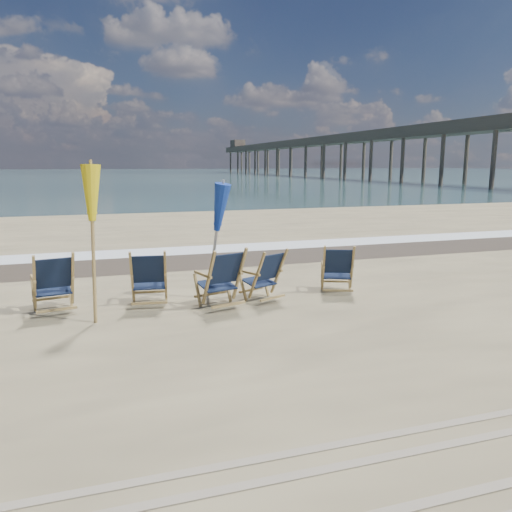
{
  "coord_description": "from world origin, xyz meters",
  "views": [
    {
      "loc": [
        -2.58,
        -5.83,
        2.46
      ],
      "look_at": [
        0.0,
        2.2,
        0.9
      ],
      "focal_mm": 35.0,
      "sensor_mm": 36.0,
      "label": 1
    }
  ],
  "objects_px": {
    "beach_chair_3": "(279,273)",
    "umbrella_yellow": "(90,202)",
    "beach_chair_1": "(166,278)",
    "beach_chair_2": "(240,276)",
    "beach_chair_4": "(352,270)",
    "fishing_pier": "(338,151)",
    "umbrella_blue": "(214,212)",
    "beach_chair_0": "(73,281)"
  },
  "relations": [
    {
      "from": "beach_chair_0",
      "to": "beach_chair_1",
      "type": "height_order",
      "value": "beach_chair_0"
    },
    {
      "from": "beach_chair_4",
      "to": "umbrella_blue",
      "type": "height_order",
      "value": "umbrella_blue"
    },
    {
      "from": "beach_chair_3",
      "to": "umbrella_blue",
      "type": "height_order",
      "value": "umbrella_blue"
    },
    {
      "from": "beach_chair_2",
      "to": "umbrella_yellow",
      "type": "distance_m",
      "value": 2.75
    },
    {
      "from": "beach_chair_0",
      "to": "umbrella_yellow",
      "type": "height_order",
      "value": "umbrella_yellow"
    },
    {
      "from": "beach_chair_3",
      "to": "beach_chair_0",
      "type": "bearing_deg",
      "value": -28.85
    },
    {
      "from": "beach_chair_0",
      "to": "beach_chair_2",
      "type": "bearing_deg",
      "value": 157.6
    },
    {
      "from": "beach_chair_1",
      "to": "umbrella_yellow",
      "type": "distance_m",
      "value": 1.88
    },
    {
      "from": "beach_chair_0",
      "to": "beach_chair_1",
      "type": "distance_m",
      "value": 1.53
    },
    {
      "from": "umbrella_yellow",
      "to": "beach_chair_1",
      "type": "bearing_deg",
      "value": 24.85
    },
    {
      "from": "fishing_pier",
      "to": "beach_chair_3",
      "type": "bearing_deg",
      "value": -117.65
    },
    {
      "from": "beach_chair_2",
      "to": "beach_chair_3",
      "type": "height_order",
      "value": "beach_chair_2"
    },
    {
      "from": "beach_chair_3",
      "to": "beach_chair_4",
      "type": "relative_size",
      "value": 1.01
    },
    {
      "from": "umbrella_yellow",
      "to": "beach_chair_4",
      "type": "bearing_deg",
      "value": 3.3
    },
    {
      "from": "beach_chair_1",
      "to": "beach_chair_2",
      "type": "relative_size",
      "value": 0.95
    },
    {
      "from": "beach_chair_3",
      "to": "fishing_pier",
      "type": "bearing_deg",
      "value": -141.22
    },
    {
      "from": "umbrella_blue",
      "to": "beach_chair_0",
      "type": "bearing_deg",
      "value": -178.62
    },
    {
      "from": "umbrella_yellow",
      "to": "umbrella_blue",
      "type": "distance_m",
      "value": 2.24
    },
    {
      "from": "beach_chair_2",
      "to": "fishing_pier",
      "type": "distance_m",
      "value": 81.39
    },
    {
      "from": "umbrella_yellow",
      "to": "fishing_pier",
      "type": "relative_size",
      "value": 0.02
    },
    {
      "from": "umbrella_yellow",
      "to": "fishing_pier",
      "type": "xyz_separation_m",
      "value": [
        40.66,
        71.84,
        2.76
      ]
    },
    {
      "from": "beach_chair_1",
      "to": "umbrella_yellow",
      "type": "bearing_deg",
      "value": 32.46
    },
    {
      "from": "beach_chair_1",
      "to": "beach_chair_3",
      "type": "distance_m",
      "value": 2.05
    },
    {
      "from": "umbrella_yellow",
      "to": "umbrella_blue",
      "type": "relative_size",
      "value": 1.14
    },
    {
      "from": "beach_chair_0",
      "to": "beach_chair_2",
      "type": "xyz_separation_m",
      "value": [
        2.75,
        -0.56,
        0.01
      ]
    },
    {
      "from": "beach_chair_0",
      "to": "umbrella_blue",
      "type": "bearing_deg",
      "value": 170.46
    },
    {
      "from": "beach_chair_1",
      "to": "beach_chair_4",
      "type": "bearing_deg",
      "value": -176.82
    },
    {
      "from": "beach_chair_3",
      "to": "umbrella_blue",
      "type": "relative_size",
      "value": 0.46
    },
    {
      "from": "beach_chair_2",
      "to": "fishing_pier",
      "type": "xyz_separation_m",
      "value": [
        38.27,
        71.71,
        4.11
      ]
    },
    {
      "from": "umbrella_yellow",
      "to": "fishing_pier",
      "type": "distance_m",
      "value": 82.59
    },
    {
      "from": "beach_chair_0",
      "to": "beach_chair_2",
      "type": "height_order",
      "value": "beach_chair_2"
    },
    {
      "from": "beach_chair_4",
      "to": "umbrella_blue",
      "type": "bearing_deg",
      "value": 11.09
    },
    {
      "from": "beach_chair_3",
      "to": "umbrella_blue",
      "type": "bearing_deg",
      "value": -42.79
    },
    {
      "from": "beach_chair_1",
      "to": "beach_chair_2",
      "type": "bearing_deg",
      "value": 168.86
    },
    {
      "from": "beach_chair_4",
      "to": "fishing_pier",
      "type": "bearing_deg",
      "value": -95.18
    },
    {
      "from": "beach_chair_3",
      "to": "umbrella_yellow",
      "type": "height_order",
      "value": "umbrella_yellow"
    },
    {
      "from": "beach_chair_1",
      "to": "umbrella_blue",
      "type": "relative_size",
      "value": 0.48
    },
    {
      "from": "beach_chair_0",
      "to": "beach_chair_4",
      "type": "bearing_deg",
      "value": 164.37
    },
    {
      "from": "beach_chair_0",
      "to": "beach_chair_4",
      "type": "distance_m",
      "value": 5.03
    },
    {
      "from": "beach_chair_1",
      "to": "beach_chair_2",
      "type": "distance_m",
      "value": 1.29
    },
    {
      "from": "beach_chair_2",
      "to": "umbrella_yellow",
      "type": "bearing_deg",
      "value": -12.28
    },
    {
      "from": "beach_chair_2",
      "to": "umbrella_blue",
      "type": "bearing_deg",
      "value": -79.55
    }
  ]
}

